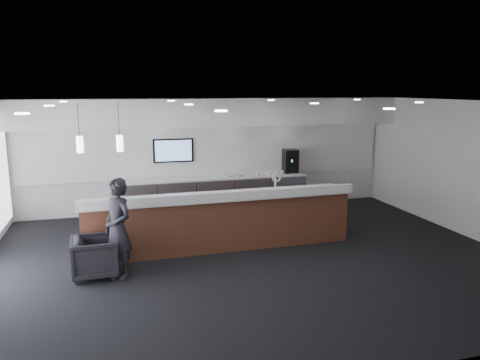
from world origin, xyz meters
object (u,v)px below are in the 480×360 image
object	(u,v)px
lounge_guest	(118,228)
armchair	(95,257)
service_counter	(220,220)
coffee_machine	(290,161)

from	to	relation	value
lounge_guest	armchair	bearing A→B (deg)	-137.29
armchair	lounge_guest	world-z (taller)	lounge_guest
service_counter	armchair	bearing A→B (deg)	-160.66
service_counter	coffee_machine	xyz separation A→B (m)	(2.67, 2.90, 0.70)
service_counter	lounge_guest	world-z (taller)	lounge_guest
coffee_machine	armchair	distance (m)	6.45
coffee_machine	armchair	world-z (taller)	coffee_machine
lounge_guest	service_counter	bearing A→B (deg)	85.21
service_counter	lounge_guest	xyz separation A→B (m)	(-2.04, -1.03, 0.30)
service_counter	armchair	xyz separation A→B (m)	(-2.45, -0.92, -0.22)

